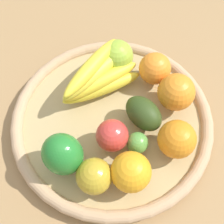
% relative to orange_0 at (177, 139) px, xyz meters
% --- Properties ---
extents(ground_plane, '(2.40, 2.40, 0.00)m').
position_rel_orange_0_xyz_m(ground_plane, '(0.09, -0.11, -0.08)').
color(ground_plane, '#9A7549').
rests_on(ground_plane, ground).
extents(basket, '(0.44, 0.44, 0.04)m').
position_rel_orange_0_xyz_m(basket, '(0.09, -0.11, -0.06)').
color(basket, tan).
rests_on(basket, ground_plane).
extents(orange_0, '(0.08, 0.08, 0.08)m').
position_rel_orange_0_xyz_m(orange_0, '(0.00, 0.00, 0.00)').
color(orange_0, orange).
rests_on(orange_0, basket).
extents(orange_2, '(0.10, 0.10, 0.08)m').
position_rel_orange_0_xyz_m(orange_2, '(-0.04, -0.10, 0.00)').
color(orange_2, orange).
rests_on(orange_2, basket).
extents(banana_bunch, '(0.19, 0.13, 0.08)m').
position_rel_orange_0_xyz_m(banana_bunch, '(0.10, -0.19, 0.00)').
color(banana_bunch, yellow).
rests_on(banana_bunch, basket).
extents(apple_2, '(0.09, 0.09, 0.07)m').
position_rel_orange_0_xyz_m(apple_2, '(0.17, 0.02, -0.00)').
color(apple_2, '#B19224').
rests_on(apple_2, basket).
extents(apple_1, '(0.10, 0.10, 0.07)m').
position_rel_orange_0_xyz_m(apple_1, '(0.04, -0.23, -0.00)').
color(apple_1, '#93B534').
rests_on(apple_1, basket).
extents(apple_0, '(0.07, 0.07, 0.06)m').
position_rel_orange_0_xyz_m(apple_0, '(0.11, -0.05, -0.01)').
color(apple_0, red).
rests_on(apple_0, basket).
extents(bell_pepper, '(0.11, 0.11, 0.09)m').
position_rel_orange_0_xyz_m(bell_pepper, '(0.21, -0.04, 0.01)').
color(bell_pepper, '#23772A').
rests_on(bell_pepper, basket).
extents(avocado, '(0.09, 0.10, 0.06)m').
position_rel_orange_0_xyz_m(avocado, '(0.04, -0.08, -0.01)').
color(avocado, '#2C3E16').
rests_on(avocado, basket).
extents(lime_0, '(0.06, 0.06, 0.04)m').
position_rel_orange_0_xyz_m(lime_0, '(0.07, -0.02, -0.02)').
color(lime_0, '#528F39').
rests_on(lime_0, basket).
extents(orange_1, '(0.10, 0.10, 0.08)m').
position_rel_orange_0_xyz_m(orange_1, '(0.11, 0.03, 0.00)').
color(orange_1, orange).
rests_on(orange_1, basket).
extents(orange_3, '(0.10, 0.10, 0.07)m').
position_rel_orange_0_xyz_m(orange_3, '(-0.03, -0.17, -0.00)').
color(orange_3, orange).
rests_on(orange_3, basket).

